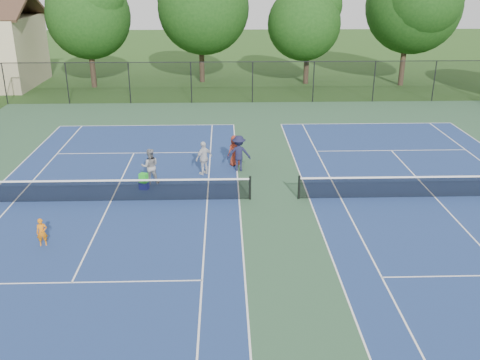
{
  "coord_description": "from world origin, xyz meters",
  "views": [
    {
      "loc": [
        -2.13,
        -21.05,
        9.22
      ],
      "look_at": [
        -1.51,
        -1.0,
        1.3
      ],
      "focal_mm": 40.0,
      "sensor_mm": 36.0,
      "label": 1
    }
  ],
  "objects_px": {
    "tree_back_d": "(409,1)",
    "instructor": "(150,166)",
    "child_player": "(42,232)",
    "bystander_b": "(239,153)",
    "tree_back_c": "(308,18)",
    "bystander_c": "(235,151)",
    "ball_hopper": "(144,178)",
    "ball_crate": "(144,186)",
    "tree_back_b": "(200,3)",
    "bystander_a": "(204,158)",
    "tree_back_a": "(87,12)"
  },
  "relations": [
    {
      "from": "tree_back_d",
      "to": "instructor",
      "type": "distance_m",
      "value": 29.37
    },
    {
      "from": "child_player",
      "to": "bystander_b",
      "type": "bearing_deg",
      "value": 29.52
    },
    {
      "from": "tree_back_c",
      "to": "bystander_c",
      "type": "relative_size",
      "value": 5.38
    },
    {
      "from": "instructor",
      "to": "ball_hopper",
      "type": "xyz_separation_m",
      "value": [
        -0.22,
        -0.71,
        -0.3
      ]
    },
    {
      "from": "tree_back_d",
      "to": "bystander_b",
      "type": "bearing_deg",
      "value": -125.23
    },
    {
      "from": "tree_back_c",
      "to": "ball_hopper",
      "type": "relative_size",
      "value": 19.45
    },
    {
      "from": "ball_crate",
      "to": "tree_back_c",
      "type": "bearing_deg",
      "value": 65.57
    },
    {
      "from": "tree_back_b",
      "to": "ball_crate",
      "type": "bearing_deg",
      "value": -94.07
    },
    {
      "from": "bystander_a",
      "to": "bystander_c",
      "type": "distance_m",
      "value": 1.94
    },
    {
      "from": "child_player",
      "to": "ball_crate",
      "type": "bearing_deg",
      "value": 44.46
    },
    {
      "from": "child_player",
      "to": "bystander_a",
      "type": "distance_m",
      "value": 8.93
    },
    {
      "from": "tree_back_a",
      "to": "bystander_a",
      "type": "relative_size",
      "value": 5.56
    },
    {
      "from": "bystander_a",
      "to": "bystander_c",
      "type": "bearing_deg",
      "value": 178.58
    },
    {
      "from": "child_player",
      "to": "bystander_c",
      "type": "bearing_deg",
      "value": 32.99
    },
    {
      "from": "instructor",
      "to": "ball_crate",
      "type": "relative_size",
      "value": 4.27
    },
    {
      "from": "tree_back_c",
      "to": "child_player",
      "type": "height_order",
      "value": "tree_back_c"
    },
    {
      "from": "bystander_a",
      "to": "bystander_c",
      "type": "relative_size",
      "value": 1.06
    },
    {
      "from": "tree_back_c",
      "to": "ball_crate",
      "type": "relative_size",
      "value": 21.46
    },
    {
      "from": "tree_back_d",
      "to": "ball_crate",
      "type": "height_order",
      "value": "tree_back_d"
    },
    {
      "from": "instructor",
      "to": "bystander_c",
      "type": "xyz_separation_m",
      "value": [
        3.94,
        2.32,
        -0.06
      ]
    },
    {
      "from": "child_player",
      "to": "tree_back_a",
      "type": "bearing_deg",
      "value": 82.54
    },
    {
      "from": "child_player",
      "to": "bystander_a",
      "type": "bearing_deg",
      "value": 35.22
    },
    {
      "from": "tree_back_c",
      "to": "ball_hopper",
      "type": "bearing_deg",
      "value": -114.43
    },
    {
      "from": "tree_back_a",
      "to": "tree_back_b",
      "type": "bearing_deg",
      "value": 12.53
    },
    {
      "from": "bystander_a",
      "to": "ball_crate",
      "type": "relative_size",
      "value": 4.21
    },
    {
      "from": "instructor",
      "to": "bystander_a",
      "type": "height_order",
      "value": "instructor"
    },
    {
      "from": "ball_hopper",
      "to": "bystander_a",
      "type": "bearing_deg",
      "value": 34.27
    },
    {
      "from": "instructor",
      "to": "ball_crate",
      "type": "xyz_separation_m",
      "value": [
        -0.22,
        -0.71,
        -0.68
      ]
    },
    {
      "from": "tree_back_b",
      "to": "child_player",
      "type": "xyz_separation_m",
      "value": [
        -4.65,
        -29.87,
        -6.08
      ]
    },
    {
      "from": "bystander_b",
      "to": "ball_crate",
      "type": "distance_m",
      "value": 4.95
    },
    {
      "from": "tree_back_c",
      "to": "ball_hopper",
      "type": "height_order",
      "value": "tree_back_c"
    },
    {
      "from": "tree_back_b",
      "to": "tree_back_a",
      "type": "bearing_deg",
      "value": -167.47
    },
    {
      "from": "tree_back_c",
      "to": "ball_hopper",
      "type": "distance_m",
      "value": 26.48
    },
    {
      "from": "instructor",
      "to": "ball_crate",
      "type": "distance_m",
      "value": 1.01
    },
    {
      "from": "bystander_b",
      "to": "ball_hopper",
      "type": "xyz_separation_m",
      "value": [
        -4.33,
        -2.27,
        -0.36
      ]
    },
    {
      "from": "tree_back_c",
      "to": "tree_back_a",
      "type": "bearing_deg",
      "value": -176.82
    },
    {
      "from": "tree_back_d",
      "to": "ball_crate",
      "type": "distance_m",
      "value": 30.18
    },
    {
      "from": "instructor",
      "to": "bystander_c",
      "type": "distance_m",
      "value": 4.57
    },
    {
      "from": "tree_back_d",
      "to": "bystander_c",
      "type": "height_order",
      "value": "tree_back_d"
    },
    {
      "from": "tree_back_d",
      "to": "child_player",
      "type": "bearing_deg",
      "value": -127.85
    },
    {
      "from": "bystander_b",
      "to": "ball_hopper",
      "type": "height_order",
      "value": "bystander_b"
    },
    {
      "from": "child_player",
      "to": "bystander_b",
      "type": "relative_size",
      "value": 0.58
    },
    {
      "from": "bystander_a",
      "to": "ball_hopper",
      "type": "relative_size",
      "value": 3.82
    },
    {
      "from": "child_player",
      "to": "bystander_c",
      "type": "xyz_separation_m",
      "value": [
        7.06,
        8.21,
        0.26
      ]
    },
    {
      "from": "child_player",
      "to": "bystander_a",
      "type": "relative_size",
      "value": 0.63
    },
    {
      "from": "bystander_b",
      "to": "instructor",
      "type": "bearing_deg",
      "value": 20.5
    },
    {
      "from": "tree_back_c",
      "to": "instructor",
      "type": "height_order",
      "value": "tree_back_c"
    },
    {
      "from": "child_player",
      "to": "tree_back_d",
      "type": "bearing_deg",
      "value": 35.82
    },
    {
      "from": "tree_back_d",
      "to": "instructor",
      "type": "xyz_separation_m",
      "value": [
        -18.54,
        -21.98,
        -5.99
      ]
    },
    {
      "from": "tree_back_d",
      "to": "ball_crate",
      "type": "xyz_separation_m",
      "value": [
        -18.76,
        -22.69,
        -6.67
      ]
    }
  ]
}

